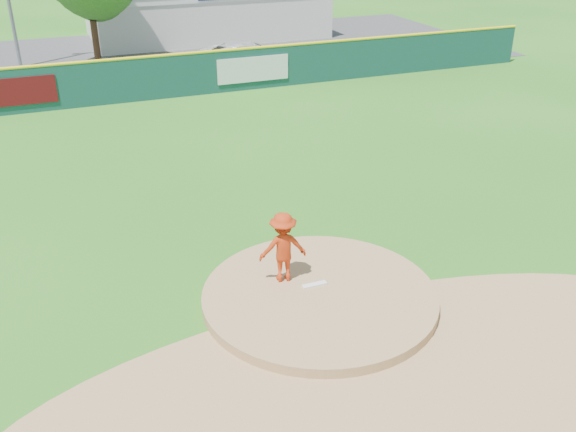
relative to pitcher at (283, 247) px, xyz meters
name	(u,v)px	position (x,y,z in m)	size (l,w,h in m)	color
ground	(319,301)	(0.59, -0.84, -1.13)	(120.00, 120.00, 0.00)	#286B19
pitchers_mound	(319,301)	(0.59, -0.84, -1.13)	(5.50, 5.50, 0.50)	#9E774C
pitching_rubber	(314,285)	(0.59, -0.54, -0.86)	(0.60, 0.15, 0.04)	white
infield_dirt_arc	(382,381)	(0.59, -3.84, -1.12)	(15.40, 15.40, 0.01)	#9E774C
parking_lot	(130,58)	(0.59, 26.16, -1.12)	(44.00, 16.00, 0.02)	#38383A
pitcher	(283,247)	(0.00, 0.00, 0.00)	(1.13, 0.65, 1.75)	#B62E0F
van	(250,57)	(6.11, 20.54, -0.33)	(2.58, 5.60, 1.56)	silver
pool_building_grp	(206,10)	(6.59, 31.15, 0.54)	(15.20, 8.20, 3.31)	silver
fence_banners	(140,80)	(-0.33, 17.08, -0.13)	(14.48, 0.04, 1.20)	#530B0F
outfield_fence	(160,76)	(0.59, 17.16, -0.04)	(40.00, 0.14, 2.07)	#123D3A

